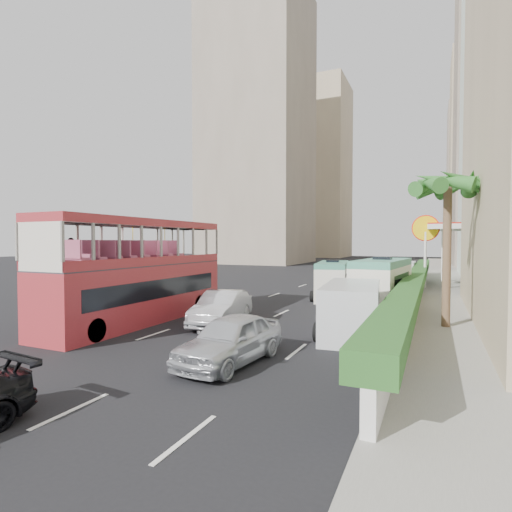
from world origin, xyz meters
The scene contains 19 objects.
ground_plane centered at (0.00, 0.00, 0.00)m, with size 200.00×200.00×0.00m, color black.
double_decker_bus centered at (-6.00, 0.00, 2.53)m, with size 2.50×11.00×5.06m, color #A92A30.
car_silver_lane_a centered at (-1.96, 1.02, 0.00)m, with size 1.70×4.87×1.60m, color silver.
car_silver_lane_b centered at (1.28, -4.21, 0.00)m, with size 1.87×4.65×1.58m, color silver.
van_asset centered at (0.89, 18.98, 0.00)m, with size 2.12×4.59×1.28m, color silver.
minibus_near centered at (0.85, 11.80, 1.28)m, with size 1.93×5.78×2.56m, color silver.
minibus_far centered at (4.53, 8.59, 1.47)m, with size 2.21×6.63×2.94m, color silver.
panel_van_near centered at (4.13, 1.42, 1.09)m, with size 2.18×5.45×2.18m, color silver.
panel_van_far centered at (4.58, 24.74, 1.03)m, with size 2.06×5.15×2.06m, color silver.
sidewalk centered at (9.00, 25.00, 0.09)m, with size 6.00×120.00×0.18m, color #99968C.
kerb_wall centered at (6.20, 14.00, 0.68)m, with size 0.30×44.00×1.00m, color silver.
hedge centered at (6.20, 14.00, 1.53)m, with size 1.10×44.00×0.70m, color #2D6626.
palm_tree centered at (7.80, 4.00, 3.38)m, with size 0.36×0.36×6.40m, color brown.
shell_station centered at (10.00, 23.00, 2.75)m, with size 6.50×8.00×5.50m, color silver.
tower_mid centered at (18.00, 58.00, 25.00)m, with size 16.00×16.00×50.00m, color gray.
tower_far_a centered at (17.00, 82.00, 22.00)m, with size 14.00×14.00×44.00m, color tan.
tower_far_b centered at (17.00, 104.00, 20.00)m, with size 14.00×14.00×40.00m, color gray.
tower_left_a centered at (-24.00, 55.00, 26.00)m, with size 18.00×18.00×52.00m, color gray.
tower_left_b centered at (-22.00, 90.00, 23.00)m, with size 16.00×16.00×46.00m, color tan.
Camera 1 is at (7.31, -15.62, 3.95)m, focal length 28.00 mm.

